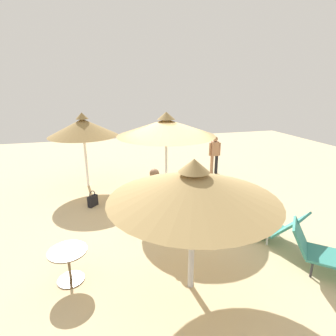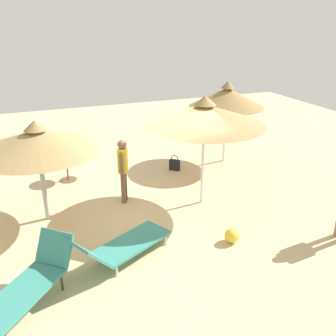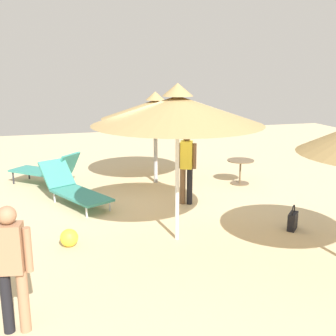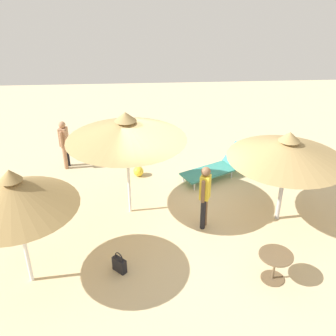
{
  "view_description": "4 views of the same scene",
  "coord_description": "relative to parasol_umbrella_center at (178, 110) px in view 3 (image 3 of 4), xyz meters",
  "views": [
    {
      "loc": [
        -6.43,
        1.95,
        3.55
      ],
      "look_at": [
        0.28,
        0.08,
        1.36
      ],
      "focal_mm": 28.38,
      "sensor_mm": 36.0,
      "label": 1
    },
    {
      "loc": [
        -2.8,
        -7.82,
        4.52
      ],
      "look_at": [
        0.22,
        -0.11,
        1.11
      ],
      "focal_mm": 39.54,
      "sensor_mm": 36.0,
      "label": 2
    },
    {
      "loc": [
        7.9,
        -2.21,
        3.06
      ],
      "look_at": [
        0.32,
        -0.04,
        1.13
      ],
      "focal_mm": 44.4,
      "sensor_mm": 36.0,
      "label": 3
    },
    {
      "loc": [
        0.69,
        8.74,
        6.07
      ],
      "look_at": [
        0.17,
        0.35,
        1.52
      ],
      "focal_mm": 42.48,
      "sensor_mm": 36.0,
      "label": 4
    }
  ],
  "objects": [
    {
      "name": "parasol_umbrella_center",
      "position": [
        0.0,
        0.0,
        0.0
      ],
      "size": [
        2.95,
        2.95,
        2.8
      ],
      "color": "white",
      "rests_on": "ground"
    },
    {
      "name": "beach_ball",
      "position": [
        -0.21,
        -1.9,
        -2.19
      ],
      "size": [
        0.32,
        0.32,
        0.32
      ],
      "primitive_type": "sphere",
      "color": "yellow",
      "rests_on": "ground"
    },
    {
      "name": "handbag",
      "position": [
        0.18,
        2.28,
        -2.16
      ],
      "size": [
        0.33,
        0.33,
        0.5
      ],
      "color": "black",
      "rests_on": "ground"
    },
    {
      "name": "person_standing_front",
      "position": [
        -1.85,
        0.79,
        -1.39
      ],
      "size": [
        0.31,
        0.42,
        1.69
      ],
      "color": "black",
      "rests_on": "ground"
    },
    {
      "name": "lounge_chair_near_right",
      "position": [
        -2.6,
        -1.68,
        -1.99
      ],
      "size": [
        2.23,
        1.6,
        0.87
      ],
      "color": "teal",
      "rests_on": "ground"
    },
    {
      "name": "side_table_round",
      "position": [
        -3.06,
        2.71,
        -1.9
      ],
      "size": [
        0.71,
        0.71,
        0.65
      ],
      "color": "brown",
      "rests_on": "ground"
    },
    {
      "name": "person_standing_edge",
      "position": [
        2.08,
        -2.62,
        -1.46
      ],
      "size": [
        0.27,
        0.47,
        1.57
      ],
      "color": "#A57554",
      "rests_on": "ground"
    },
    {
      "name": "ground",
      "position": [
        -1.15,
        0.11,
        -2.4
      ],
      "size": [
        24.0,
        24.0,
        0.1
      ],
      "primitive_type": "cube",
      "color": "beige"
    },
    {
      "name": "parasol_umbrella_near_left",
      "position": [
        -3.81,
        0.58,
        -0.36
      ],
      "size": [
        2.84,
        2.84,
        2.44
      ],
      "color": "#B2B2B7",
      "rests_on": "ground"
    },
    {
      "name": "lounge_chair_back",
      "position": [
        -4.28,
        -2.25,
        -1.92
      ],
      "size": [
        1.79,
        1.88,
        0.94
      ],
      "color": "teal",
      "rests_on": "ground"
    }
  ]
}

